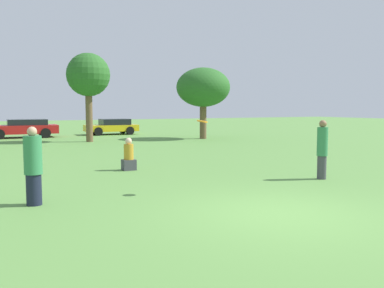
{
  "coord_description": "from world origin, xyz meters",
  "views": [
    {
      "loc": [
        -5.21,
        -6.3,
        2.07
      ],
      "look_at": [
        -0.23,
        3.16,
        1.12
      ],
      "focal_mm": 39.29,
      "sensor_mm": 36.0,
      "label": 1
    }
  ],
  "objects_px": {
    "person_catcher": "(322,149)",
    "frisbee": "(202,121)",
    "bystander_sitting": "(129,157)",
    "parked_car_yellow": "(112,126)",
    "person_thrower": "(33,166)",
    "parked_car_red": "(23,128)",
    "tree_2": "(203,88)",
    "tree_1": "(88,76)"
  },
  "relations": [
    {
      "from": "person_catcher",
      "to": "frisbee",
      "type": "relative_size",
      "value": 6.41
    },
    {
      "from": "bystander_sitting",
      "to": "parked_car_yellow",
      "type": "height_order",
      "value": "parked_car_yellow"
    },
    {
      "from": "person_thrower",
      "to": "parked_car_red",
      "type": "relative_size",
      "value": 0.36
    },
    {
      "from": "person_thrower",
      "to": "parked_car_yellow",
      "type": "relative_size",
      "value": 0.43
    },
    {
      "from": "person_catcher",
      "to": "tree_2",
      "type": "bearing_deg",
      "value": -103.39
    },
    {
      "from": "tree_1",
      "to": "parked_car_yellow",
      "type": "xyz_separation_m",
      "value": [
        3.17,
        5.85,
        -3.26
      ]
    },
    {
      "from": "person_catcher",
      "to": "parked_car_yellow",
      "type": "distance_m",
      "value": 21.85
    },
    {
      "from": "frisbee",
      "to": "tree_1",
      "type": "bearing_deg",
      "value": 85.21
    },
    {
      "from": "bystander_sitting",
      "to": "parked_car_red",
      "type": "height_order",
      "value": "parked_car_red"
    },
    {
      "from": "frisbee",
      "to": "person_thrower",
      "type": "bearing_deg",
      "value": 170.88
    },
    {
      "from": "person_thrower",
      "to": "parked_car_yellow",
      "type": "height_order",
      "value": "person_thrower"
    },
    {
      "from": "frisbee",
      "to": "tree_1",
      "type": "relative_size",
      "value": 0.05
    },
    {
      "from": "tree_2",
      "to": "parked_car_red",
      "type": "xyz_separation_m",
      "value": [
        -10.25,
        6.45,
        -2.63
      ]
    },
    {
      "from": "person_thrower",
      "to": "frisbee",
      "type": "xyz_separation_m",
      "value": [
        3.72,
        -0.6,
        0.9
      ]
    },
    {
      "from": "person_catcher",
      "to": "bystander_sitting",
      "type": "distance_m",
      "value": 6.05
    },
    {
      "from": "tree_2",
      "to": "parked_car_yellow",
      "type": "distance_m",
      "value": 8.39
    },
    {
      "from": "parked_car_yellow",
      "to": "frisbee",
      "type": "bearing_deg",
      "value": 80.4
    },
    {
      "from": "person_thrower",
      "to": "person_catcher",
      "type": "distance_m",
      "value": 7.75
    },
    {
      "from": "tree_2",
      "to": "parked_car_yellow",
      "type": "height_order",
      "value": "tree_2"
    },
    {
      "from": "tree_2",
      "to": "parked_car_red",
      "type": "height_order",
      "value": "tree_2"
    },
    {
      "from": "person_thrower",
      "to": "frisbee",
      "type": "distance_m",
      "value": 3.88
    },
    {
      "from": "person_catcher",
      "to": "parked_car_red",
      "type": "distance_m",
      "value": 22.17
    },
    {
      "from": "person_thrower",
      "to": "parked_car_red",
      "type": "distance_m",
      "value": 21.05
    },
    {
      "from": "person_thrower",
      "to": "bystander_sitting",
      "type": "xyz_separation_m",
      "value": [
        3.4,
        3.75,
        -0.38
      ]
    },
    {
      "from": "bystander_sitting",
      "to": "tree_1",
      "type": "height_order",
      "value": "tree_1"
    },
    {
      "from": "tree_1",
      "to": "parked_car_red",
      "type": "distance_m",
      "value": 7.02
    },
    {
      "from": "frisbee",
      "to": "parked_car_red",
      "type": "bearing_deg",
      "value": 94.65
    },
    {
      "from": "bystander_sitting",
      "to": "frisbee",
      "type": "bearing_deg",
      "value": -85.76
    },
    {
      "from": "person_thrower",
      "to": "person_catcher",
      "type": "xyz_separation_m",
      "value": [
        7.74,
        -0.45,
        0.04
      ]
    },
    {
      "from": "person_catcher",
      "to": "parked_car_red",
      "type": "bearing_deg",
      "value": -71.62
    },
    {
      "from": "parked_car_red",
      "to": "tree_2",
      "type": "bearing_deg",
      "value": 149.87
    },
    {
      "from": "person_catcher",
      "to": "tree_2",
      "type": "xyz_separation_m",
      "value": [
        4.49,
        14.96,
        2.43
      ]
    },
    {
      "from": "person_catcher",
      "to": "parked_car_yellow",
      "type": "relative_size",
      "value": 0.44
    },
    {
      "from": "bystander_sitting",
      "to": "person_thrower",
      "type": "bearing_deg",
      "value": -132.2
    },
    {
      "from": "person_catcher",
      "to": "parked_car_red",
      "type": "height_order",
      "value": "person_catcher"
    },
    {
      "from": "parked_car_yellow",
      "to": "tree_1",
      "type": "bearing_deg",
      "value": 63.57
    },
    {
      "from": "tree_1",
      "to": "tree_2",
      "type": "bearing_deg",
      "value": -8.23
    },
    {
      "from": "person_catcher",
      "to": "tree_2",
      "type": "distance_m",
      "value": 15.8
    },
    {
      "from": "frisbee",
      "to": "person_catcher",
      "type": "bearing_deg",
      "value": 2.15
    },
    {
      "from": "tree_2",
      "to": "parked_car_red",
      "type": "distance_m",
      "value": 12.39
    },
    {
      "from": "person_thrower",
      "to": "frisbee",
      "type": "relative_size",
      "value": 6.28
    },
    {
      "from": "person_catcher",
      "to": "tree_1",
      "type": "distance_m",
      "value": 16.49
    }
  ]
}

